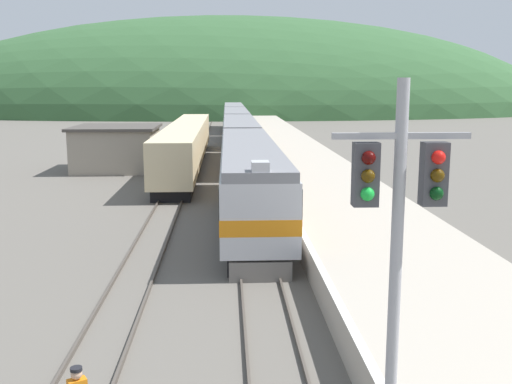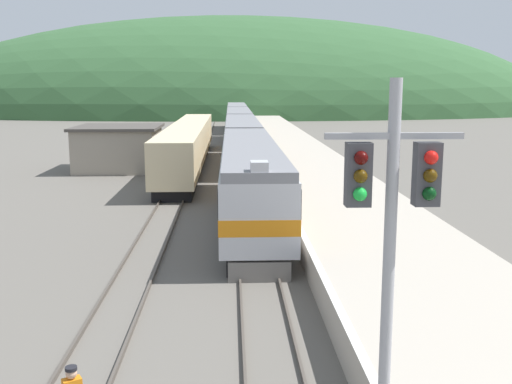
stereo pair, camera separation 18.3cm
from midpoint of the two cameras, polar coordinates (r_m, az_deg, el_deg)
track_main at (r=75.62m, az=-1.59°, el=4.84°), size 1.52×180.00×0.16m
track_siding at (r=75.70m, az=-5.16°, el=4.81°), size 1.52×180.00×0.16m
platform at (r=56.02m, az=4.01°, el=3.43°), size 6.73×140.00×1.15m
distant_hills at (r=153.88m, az=-2.05°, el=7.55°), size 163.43×73.54×47.48m
station_shed at (r=52.09m, az=-12.83°, el=4.13°), size 7.00×7.48×3.73m
express_train_lead_car at (r=32.06m, az=-0.41°, el=1.35°), size 3.03×21.83×4.44m
carriage_second at (r=53.78m, az=-1.24°, el=4.93°), size 3.02×19.70×4.08m
carriage_third at (r=74.30m, az=-1.59°, el=6.40°), size 3.02×19.70×4.08m
carriage_fourth at (r=94.84m, az=-1.78°, el=7.23°), size 3.02×19.70×4.08m
siding_train at (r=53.31m, az=-6.29°, el=4.52°), size 2.90×34.79×3.75m
signal_mast_main at (r=9.93m, az=13.19°, el=-4.11°), size 2.20×0.42×7.29m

